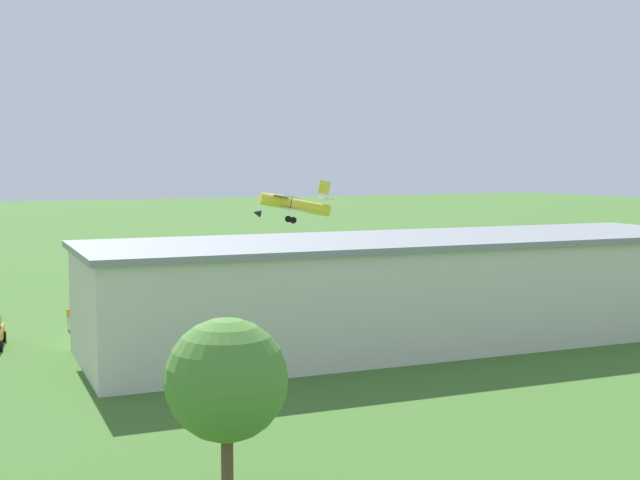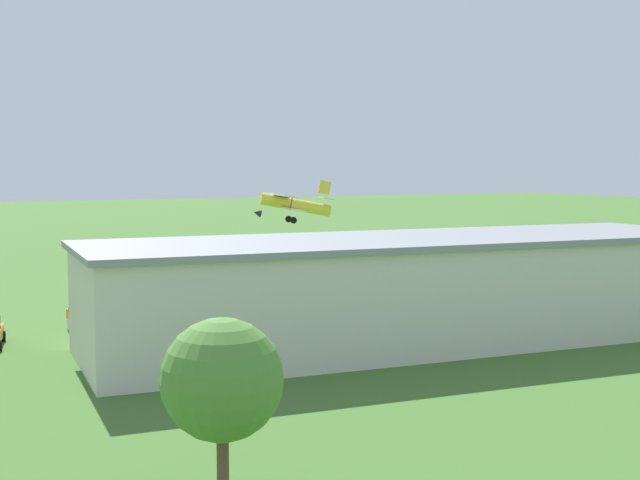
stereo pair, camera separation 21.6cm
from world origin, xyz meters
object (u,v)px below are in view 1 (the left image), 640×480
object	(u,v)px
biplane	(292,204)
person_watching_takeoff	(476,283)
hangar	(416,289)
person_near_hangar_door	(584,290)
person_by_parked_cars	(112,309)
person_walking_on_apron	(70,318)
tree_at_field_edge	(226,380)

from	to	relation	value
biplane	person_watching_takeoff	distance (m)	19.81
hangar	person_near_hangar_door	size ratio (longest dim) A/B	23.24
hangar	person_by_parked_cars	xyz separation A→B (m)	(15.29, -14.96, -2.36)
person_walking_on_apron	tree_at_field_edge	bearing A→B (deg)	88.95
hangar	tree_at_field_edge	distance (m)	27.10
person_walking_on_apron	person_by_parked_cars	size ratio (longest dim) A/B	0.92
person_by_parked_cars	biplane	bearing A→B (deg)	-142.46
hangar	tree_at_field_edge	xyz separation A→B (m)	(19.05, 19.25, 0.90)
person_walking_on_apron	tree_at_field_edge	xyz separation A→B (m)	(0.59, 32.26, 3.34)
person_walking_on_apron	tree_at_field_edge	world-z (taller)	tree_at_field_edge
person_watching_takeoff	tree_at_field_edge	size ratio (longest dim) A/B	0.25
biplane	person_walking_on_apron	bearing A→B (deg)	36.81
person_by_parked_cars	person_near_hangar_door	distance (m)	36.66
person_by_parked_cars	person_watching_takeoff	size ratio (longest dim) A/B	1.14
person_by_parked_cars	person_near_hangar_door	world-z (taller)	person_near_hangar_door
person_walking_on_apron	person_near_hangar_door	xyz separation A→B (m)	(-39.06, 5.48, 0.08)
biplane	person_walking_on_apron	distance (m)	30.52
hangar	biplane	world-z (taller)	biplane
hangar	biplane	distance (m)	31.61
person_near_hangar_door	person_by_parked_cars	bearing A→B (deg)	-11.70
person_by_parked_cars	person_watching_takeoff	bearing A→B (deg)	-179.73
biplane	person_near_hangar_door	size ratio (longest dim) A/B	5.08
person_walking_on_apron	person_watching_takeoff	world-z (taller)	person_walking_on_apron
person_near_hangar_door	person_watching_takeoff	distance (m)	9.08
person_watching_takeoff	tree_at_field_edge	distance (m)	48.92
person_by_parked_cars	tree_at_field_edge	bearing A→B (deg)	83.73
person_near_hangar_door	person_watching_takeoff	world-z (taller)	person_near_hangar_door
biplane	person_near_hangar_door	distance (m)	28.54
person_watching_takeoff	tree_at_field_edge	world-z (taller)	tree_at_field_edge
hangar	person_walking_on_apron	bearing A→B (deg)	-35.18
hangar	person_by_parked_cars	distance (m)	21.52
biplane	person_walking_on_apron	world-z (taller)	biplane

